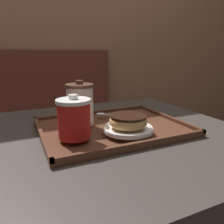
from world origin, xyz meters
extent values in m
cube|color=#9E6B4C|center=(0.00, 1.10, 1.20)|extent=(8.00, 0.05, 2.40)
cube|color=brown|center=(-0.18, 0.84, 0.23)|extent=(1.14, 0.44, 0.45)
cube|color=brown|center=(-0.18, 1.02, 0.73)|extent=(1.14, 0.08, 0.55)
cube|color=#38332D|center=(0.00, 0.00, 0.70)|extent=(0.84, 0.85, 0.03)
cylinder|color=#333338|center=(0.00, 0.00, 0.34)|extent=(0.08, 0.08, 0.69)
cube|color=#512D1E|center=(-0.02, 0.01, 0.72)|extent=(0.49, 0.38, 0.01)
cube|color=#512D1E|center=(-0.02, -0.17, 0.74)|extent=(0.49, 0.01, 0.01)
cube|color=#512D1E|center=(-0.02, 0.19, 0.74)|extent=(0.49, 0.01, 0.01)
cube|color=#512D1E|center=(-0.26, 0.01, 0.74)|extent=(0.01, 0.38, 0.01)
cube|color=#512D1E|center=(0.21, 0.01, 0.74)|extent=(0.01, 0.38, 0.01)
cylinder|color=red|center=(-0.17, -0.07, 0.79)|extent=(0.09, 0.09, 0.10)
cylinder|color=white|center=(-0.17, -0.07, 0.85)|extent=(0.10, 0.10, 0.01)
cylinder|color=white|center=(-0.17, -0.07, 0.86)|extent=(0.03, 0.03, 0.01)
cylinder|color=white|center=(-0.12, 0.05, 0.80)|extent=(0.09, 0.09, 0.13)
cylinder|color=brown|center=(-0.12, 0.05, 0.87)|extent=(0.09, 0.09, 0.01)
cylinder|color=brown|center=(-0.12, 0.05, 0.88)|extent=(0.02, 0.02, 0.01)
cylinder|color=white|center=(-0.01, -0.08, 0.75)|extent=(0.16, 0.16, 0.01)
torus|color=white|center=(-0.01, -0.08, 0.75)|extent=(0.16, 0.16, 0.01)
torus|color=tan|center=(-0.01, -0.08, 0.77)|extent=(0.12, 0.12, 0.03)
cylinder|color=black|center=(-0.01, -0.08, 0.79)|extent=(0.11, 0.11, 0.00)
ellipsoid|color=silver|center=(-0.02, 0.12, 0.75)|extent=(0.04, 0.03, 0.01)
cube|color=silver|center=(0.04, 0.10, 0.74)|extent=(0.10, 0.03, 0.00)
camera|label=1|loc=(-0.32, -0.65, 0.98)|focal=35.00mm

